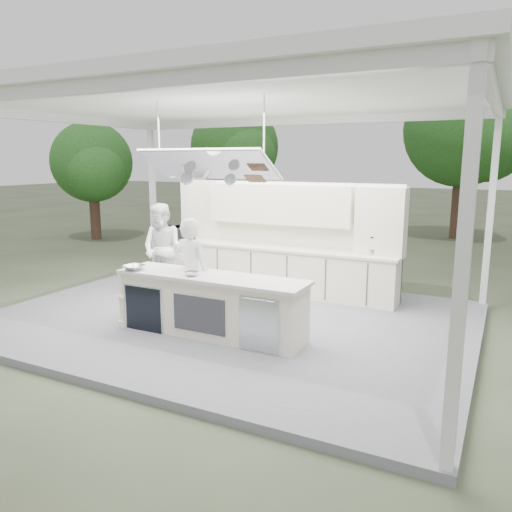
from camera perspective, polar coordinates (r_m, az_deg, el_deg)
The scene contains 12 objects.
ground at distance 8.83m, azimuth -3.03°, elevation -7.65°, with size 90.00×90.00×0.00m, color #4C563B.
stage_deck at distance 8.81m, azimuth -3.03°, elevation -7.28°, with size 8.00×6.00×0.12m, color slate.
tent at distance 8.40m, azimuth -3.32°, elevation 17.05°, with size 8.20×6.20×3.86m.
demo_island at distance 7.82m, azimuth -5.28°, elevation -5.59°, with size 3.10×0.79×0.95m.
back_counter at distance 10.30m, azimuth 2.22°, elevation -1.48°, with size 5.08×0.72×0.95m.
back_wall_unit at distance 10.16m, azimuth 5.06°, elevation 3.90°, with size 5.05×0.48×2.25m.
tree_cluster at distance 17.57m, azimuth 12.88°, elevation 12.25°, with size 19.55×9.40×5.85m.
head_chef at distance 8.17m, azimuth -7.33°, elevation -1.86°, with size 0.65×0.43×1.79m, color white.
sous_chef at distance 10.27m, azimuth -10.58°, elevation 0.80°, with size 0.89×0.70×1.84m, color white.
toaster_oven at distance 11.11m, azimuth -8.56°, elevation 2.57°, with size 0.54×0.36×0.30m, color #BABCC1.
bowl_large at distance 8.25m, azimuth -13.77°, elevation -1.30°, with size 0.33×0.33×0.08m, color #B2B3B9.
bowl_small at distance 7.69m, azimuth -7.39°, elevation -2.02°, with size 0.21×0.21×0.07m, color #B8BAC0.
Camera 1 is at (4.20, -7.24, 2.82)m, focal length 35.00 mm.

